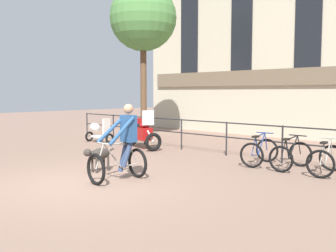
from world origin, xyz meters
TOP-DOWN VIEW (x-y plane):
  - ground_plane at (0.00, 0.00)m, footprint 60.00×60.00m
  - canal_railing at (-0.00, 5.20)m, footprint 15.05×0.05m
  - building_facade at (0.00, 10.99)m, footprint 18.00×0.72m
  - cyclist_with_bike at (0.36, 0.78)m, footprint 0.76×1.21m
  - dog at (-0.79, 0.96)m, footprint 0.29×0.98m
  - parked_motorcycle at (-3.07, 4.43)m, footprint 1.86×1.02m
  - parked_bicycle_near_lamp at (1.56, 4.54)m, footprint 0.82×1.20m
  - parked_bicycle_mid_left at (2.47, 4.54)m, footprint 0.66×1.11m
  - parked_bicycle_mid_right at (3.37, 4.54)m, footprint 0.80×1.19m
  - parked_scooter at (-5.44, 4.33)m, footprint 1.31×0.50m
  - tree_canalside_left at (-5.21, 6.50)m, footprint 2.78×2.78m

SIDE VIEW (x-z plane):
  - ground_plane at x=0.00m, z-range 0.00..0.00m
  - parked_bicycle_near_lamp at x=1.56m, z-range -0.07..0.79m
  - parked_bicycle_mid_left at x=2.47m, z-range -0.07..0.79m
  - parked_bicycle_mid_right at x=3.37m, z-range -0.07..0.79m
  - dog at x=-0.79m, z-range 0.12..0.74m
  - parked_scooter at x=-5.44m, z-range -0.02..0.94m
  - parked_motorcycle at x=-3.07m, z-range -0.11..1.24m
  - canal_railing at x=0.00m, z-range 0.18..1.23m
  - cyclist_with_bike at x=0.36m, z-range -0.09..1.61m
  - building_facade at x=0.00m, z-range -0.02..9.51m
  - tree_canalside_left at x=-5.21m, z-range 1.79..8.24m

